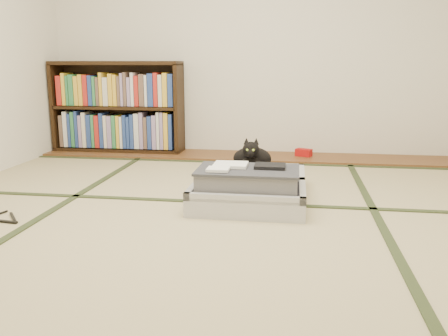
# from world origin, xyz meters

# --- Properties ---
(floor) EXTENTS (4.50, 4.50, 0.00)m
(floor) POSITION_xyz_m (0.00, 0.00, 0.00)
(floor) COLOR tan
(floor) RESTS_ON ground
(wood_strip) EXTENTS (4.00, 0.50, 0.02)m
(wood_strip) POSITION_xyz_m (0.00, 2.00, 0.01)
(wood_strip) COLOR brown
(wood_strip) RESTS_ON ground
(red_item) EXTENTS (0.17, 0.14, 0.07)m
(red_item) POSITION_xyz_m (0.59, 2.03, 0.06)
(red_item) COLOR #A90E0D
(red_item) RESTS_ON wood_strip
(tatami_borders) EXTENTS (4.00, 4.50, 0.01)m
(tatami_borders) POSITION_xyz_m (0.00, 0.49, 0.00)
(tatami_borders) COLOR #2D381E
(tatami_borders) RESTS_ON ground
(bookcase) EXTENTS (1.33, 0.30, 0.92)m
(bookcase) POSITION_xyz_m (-1.31, 2.07, 0.45)
(bookcase) COLOR black
(bookcase) RESTS_ON wood_strip
(suitcase) EXTENTS (0.72, 0.96, 0.28)m
(suitcase) POSITION_xyz_m (0.21, 0.49, 0.10)
(suitcase) COLOR #B8B8BD
(suitcase) RESTS_ON floor
(cat) EXTENTS (0.32, 0.32, 0.26)m
(cat) POSITION_xyz_m (0.19, 0.78, 0.23)
(cat) COLOR black
(cat) RESTS_ON suitcase
(cable_coil) EXTENTS (0.10, 0.10, 0.02)m
(cable_coil) POSITION_xyz_m (0.37, 0.82, 0.15)
(cable_coil) COLOR white
(cable_coil) RESTS_ON suitcase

